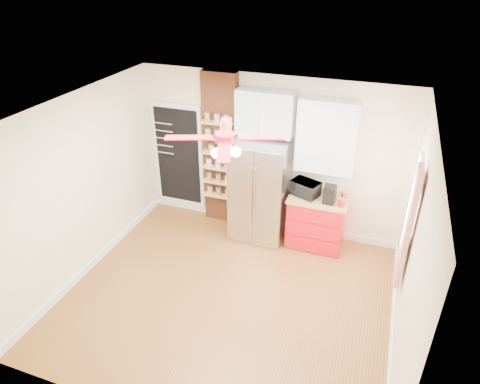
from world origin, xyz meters
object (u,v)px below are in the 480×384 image
(ceiling_fan, at_px, (225,138))
(pantry_jar_oats, at_px, (211,148))
(red_cabinet, at_px, (317,221))
(toaster_oven, at_px, (305,188))
(fridge, at_px, (260,190))
(canister_left, at_px, (341,203))
(coffee_maker, at_px, (330,194))

(ceiling_fan, height_order, pantry_jar_oats, ceiling_fan)
(red_cabinet, bearing_deg, toaster_oven, 179.64)
(fridge, xyz_separation_m, canister_left, (1.34, -0.12, 0.09))
(ceiling_fan, height_order, toaster_oven, ceiling_fan)
(coffee_maker, xyz_separation_m, pantry_jar_oats, (-2.05, 0.20, 0.39))
(ceiling_fan, bearing_deg, toaster_oven, 67.86)
(coffee_maker, bearing_deg, pantry_jar_oats, 178.08)
(pantry_jar_oats, bearing_deg, coffee_maker, -5.46)
(toaster_oven, distance_m, coffee_maker, 0.42)
(red_cabinet, distance_m, toaster_oven, 0.62)
(fridge, distance_m, toaster_oven, 0.75)
(toaster_oven, bearing_deg, fridge, -155.25)
(fridge, bearing_deg, canister_left, -4.95)
(canister_left, bearing_deg, pantry_jar_oats, 173.55)
(pantry_jar_oats, bearing_deg, fridge, -8.64)
(fridge, relative_size, red_cabinet, 1.86)
(fridge, bearing_deg, toaster_oven, 4.01)
(ceiling_fan, bearing_deg, red_cabinet, 61.29)
(red_cabinet, distance_m, coffee_maker, 0.63)
(toaster_oven, height_order, canister_left, toaster_oven)
(ceiling_fan, bearing_deg, canister_left, 49.57)
(red_cabinet, relative_size, ceiling_fan, 0.67)
(canister_left, distance_m, pantry_jar_oats, 2.31)
(fridge, distance_m, pantry_jar_oats, 1.08)
(red_cabinet, xyz_separation_m, toaster_oven, (-0.24, 0.00, 0.57))
(red_cabinet, height_order, pantry_jar_oats, pantry_jar_oats)
(ceiling_fan, relative_size, coffee_maker, 4.85)
(fridge, height_order, toaster_oven, fridge)
(red_cabinet, bearing_deg, canister_left, -24.18)
(red_cabinet, xyz_separation_m, pantry_jar_oats, (-1.88, 0.09, 0.99))
(canister_left, xyz_separation_m, pantry_jar_oats, (-2.25, 0.25, 0.48))
(ceiling_fan, distance_m, coffee_maker, 2.36)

